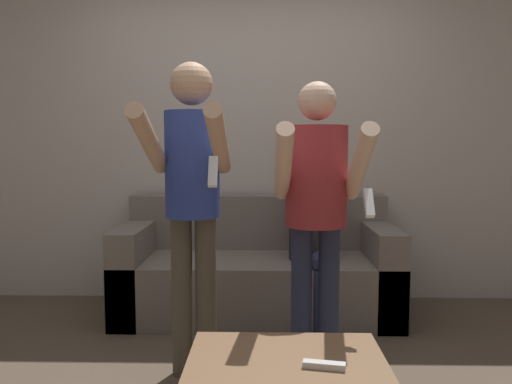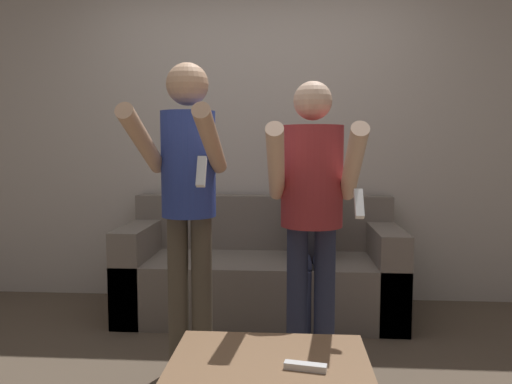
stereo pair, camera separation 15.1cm
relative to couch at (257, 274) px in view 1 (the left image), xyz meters
name	(u,v)px [view 1 (the left image)]	position (x,y,z in m)	size (l,w,h in m)	color
wall_back	(250,129)	(-0.06, 0.42, 1.06)	(6.40, 0.06, 2.70)	beige
couch	(257,274)	(0.00, 0.00, 0.00)	(1.96, 0.78, 0.84)	slate
person_standing_left	(192,187)	(-0.32, -1.00, 0.72)	(0.40, 0.70, 1.64)	brown
person_standing_right	(317,198)	(0.32, -0.99, 0.66)	(0.44, 0.66, 1.54)	#282D47
person_seated	(309,231)	(0.36, -0.16, 0.34)	(0.27, 0.51, 1.17)	#282D47
coffee_table	(287,375)	(0.14, -1.79, 0.10)	(0.73, 0.56, 0.44)	#846042
remote_on_table	(324,365)	(0.27, -1.84, 0.16)	(0.15, 0.06, 0.02)	white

